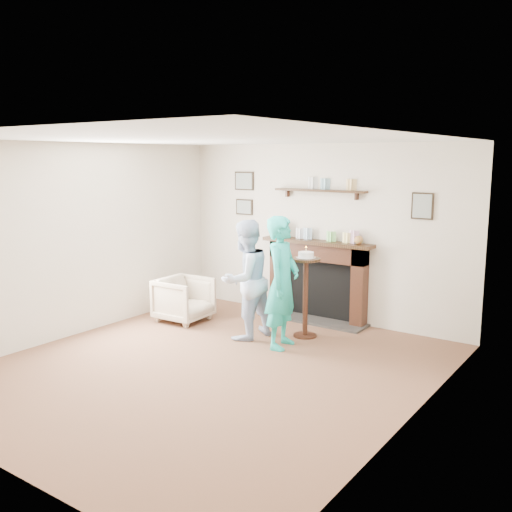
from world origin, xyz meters
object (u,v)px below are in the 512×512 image
(man, at_px, (246,337))
(woman, at_px, (282,346))
(armchair, at_px, (184,321))
(pedestal_table, at_px, (306,281))

(man, xyz_separation_m, woman, (0.58, -0.03, 0.00))
(armchair, bearing_deg, woman, -97.47)
(man, bearing_deg, armchair, -86.61)
(armchair, xyz_separation_m, pedestal_table, (1.78, 0.37, 0.73))
(armchair, bearing_deg, man, -98.41)
(armchair, xyz_separation_m, woman, (1.75, -0.15, 0.00))
(woman, relative_size, pedestal_table, 1.36)
(armchair, height_order, woman, woman)
(man, height_order, woman, woman)
(man, relative_size, woman, 0.95)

